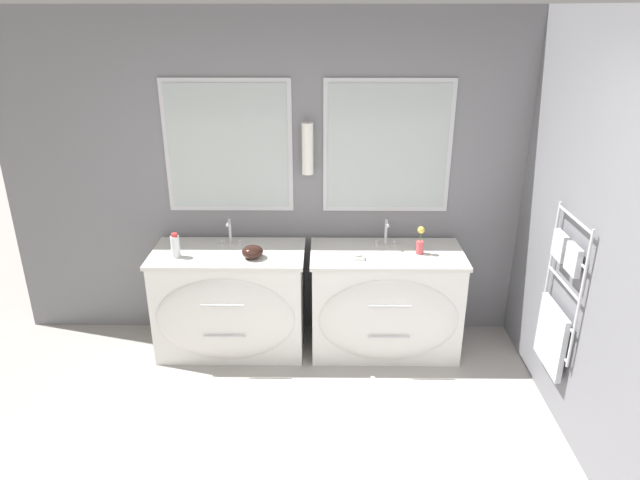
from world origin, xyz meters
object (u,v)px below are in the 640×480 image
object	(u,v)px
toiletry_bottle	(175,246)
flower_vase	(420,242)
vanity_left	(230,302)
vanity_right	(385,303)
amenity_bowl	(253,252)

from	to	relation	value
toiletry_bottle	flower_vase	distance (m)	1.84
vanity_left	flower_vase	world-z (taller)	flower_vase
vanity_right	vanity_left	bearing A→B (deg)	180.00
toiletry_bottle	flower_vase	size ratio (longest dim) A/B	0.86
toiletry_bottle	amenity_bowl	size ratio (longest dim) A/B	1.18
amenity_bowl	flower_vase	xyz separation A→B (m)	(1.26, 0.09, 0.05)
toiletry_bottle	amenity_bowl	bearing A→B (deg)	-1.34
toiletry_bottle	amenity_bowl	world-z (taller)	toiletry_bottle
amenity_bowl	toiletry_bottle	bearing A→B (deg)	178.66
toiletry_bottle	flower_vase	bearing A→B (deg)	2.40
vanity_right	flower_vase	distance (m)	0.57
toiletry_bottle	amenity_bowl	xyz separation A→B (m)	(0.58, -0.01, -0.04)
amenity_bowl	vanity_left	bearing A→B (deg)	160.60
vanity_left	vanity_right	size ratio (longest dim) A/B	1.00
vanity_right	amenity_bowl	distance (m)	1.12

